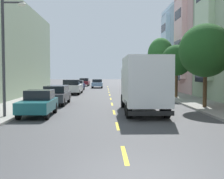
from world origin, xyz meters
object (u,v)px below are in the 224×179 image
object	(u,v)px
street_tree_farthest	(161,55)
parked_pickup_white	(73,87)
parked_suv_orange	(142,84)
moving_sky_sedan	(97,83)
parked_wagon_forest	(136,84)
street_tree_third	(177,60)
street_tree_second	(206,51)
parked_sedan_navy	(77,85)
parked_suv_red	(131,81)
parked_wagon_burgundy	(84,82)
street_lamp	(6,49)
parked_wagon_charcoal	(56,94)
delivery_box_truck	(143,82)
parked_hatchback_teal	(38,103)

from	to	relation	value
street_tree_farthest	parked_pickup_white	bearing A→B (deg)	-171.34
parked_suv_orange	moving_sky_sedan	xyz separation A→B (m)	(-6.26, 9.99, -0.24)
parked_wagon_forest	moving_sky_sedan	distance (m)	7.27
parked_suv_orange	parked_wagon_forest	size ratio (longest dim) A/B	1.02
street_tree_third	street_tree_second	bearing A→B (deg)	-90.00
parked_sedan_navy	parked_suv_red	xyz separation A→B (m)	(8.73, 12.66, 0.24)
street_tree_second	parked_sedan_navy	bearing A→B (deg)	116.43
parked_sedan_navy	street_tree_third	bearing A→B (deg)	-51.31
street_tree_third	parked_pickup_white	distance (m)	12.99
parked_sedan_navy	parked_suv_orange	distance (m)	9.15
street_tree_second	parked_wagon_forest	bearing A→B (deg)	94.32
parked_suv_red	parked_pickup_white	size ratio (longest dim) A/B	0.91
street_tree_farthest	parked_wagon_burgundy	xyz separation A→B (m)	(-10.86, 20.49, -3.99)
street_lamp	parked_wagon_charcoal	xyz separation A→B (m)	(1.47, 7.51, -3.03)
parked_wagon_charcoal	street_tree_second	bearing A→B (deg)	-16.86
delivery_box_truck	parked_sedan_navy	xyz separation A→B (m)	(-6.25, 23.89, -1.20)
street_tree_third	parked_sedan_navy	distance (m)	17.62
street_tree_second	parked_pickup_white	bearing A→B (deg)	125.84
parked_wagon_burgundy	parked_wagon_forest	size ratio (longest dim) A/B	1.00
moving_sky_sedan	parked_wagon_burgundy	bearing A→B (deg)	110.13
parked_sedan_navy	parked_wagon_burgundy	xyz separation A→B (m)	(-0.00, 15.22, 0.05)
parked_wagon_burgundy	moving_sky_sedan	world-z (taller)	parked_wagon_burgundy
street_lamp	parked_wagon_forest	bearing A→B (deg)	71.10
parked_pickup_white	moving_sky_sedan	bearing A→B (deg)	80.16
parked_suv_orange	moving_sky_sedan	distance (m)	11.79
parked_suv_orange	parked_hatchback_teal	bearing A→B (deg)	-111.34
street_lamp	parked_pickup_white	distance (m)	19.44
street_tree_third	parked_wagon_charcoal	xyz separation A→B (m)	(-10.87, -4.99, -2.92)
street_tree_farthest	delivery_box_truck	world-z (taller)	street_tree_farthest
street_tree_second	parked_wagon_forest	xyz separation A→B (m)	(-1.97, 26.07, -3.26)
street_lamp	parked_suv_red	distance (m)	40.13
street_tree_second	parked_pickup_white	xyz separation A→B (m)	(-10.78, 14.93, -3.24)
parked_wagon_forest	moving_sky_sedan	bearing A→B (deg)	149.00
street_tree_third	street_lamp	world-z (taller)	street_lamp
street_tree_second	parked_wagon_forest	world-z (taller)	street_tree_second
parked_hatchback_teal	parked_suv_red	world-z (taller)	parked_suv_red
street_lamp	parked_hatchback_teal	world-z (taller)	street_lamp
parked_hatchback_teal	parked_wagon_forest	world-z (taller)	same
parked_wagon_charcoal	moving_sky_sedan	distance (m)	26.65
street_lamp	moving_sky_sedan	size ratio (longest dim) A/B	1.40
street_tree_second	street_lamp	size ratio (longest dim) A/B	0.92
street_tree_farthest	moving_sky_sedan	world-z (taller)	street_tree_farthest
parked_sedan_navy	parked_pickup_white	size ratio (longest dim) A/B	0.85
parked_wagon_forest	parked_pickup_white	size ratio (longest dim) A/B	0.88
street_lamp	parked_wagon_charcoal	world-z (taller)	street_lamp
parked_suv_red	parked_wagon_charcoal	bearing A→B (deg)	-105.65
parked_wagon_forest	moving_sky_sedan	xyz separation A→B (m)	(-6.23, 3.74, -0.05)
parked_wagon_charcoal	parked_wagon_forest	world-z (taller)	same
street_tree_second	moving_sky_sedan	xyz separation A→B (m)	(-8.20, 29.81, -3.32)
street_tree_farthest	parked_pickup_white	size ratio (longest dim) A/B	1.26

